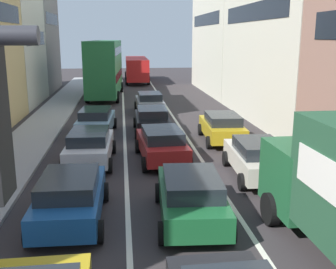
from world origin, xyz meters
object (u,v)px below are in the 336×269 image
at_px(sedan_left_lane_third, 90,146).
at_px(bus_mid_queue_primary, 105,66).
at_px(sedan_centre_lane_second, 191,196).
at_px(sedan_centre_lane_fifth, 150,102).
at_px(coupe_centre_lane_fourth, 152,119).
at_px(wagon_left_lane_second, 70,196).
at_px(sedan_right_lane_behind_truck, 257,158).
at_px(hatchback_centre_lane_third, 162,144).
at_px(sedan_left_lane_fourth, 96,121).
at_px(wagon_right_lane_far, 222,127).
at_px(bus_far_queue_secondary, 137,68).

distance_m(sedan_left_lane_third, bus_mid_queue_primary, 20.22).
bearing_deg(sedan_centre_lane_second, sedan_centre_lane_fifth, 3.22).
bearing_deg(coupe_centre_lane_fourth, wagon_left_lane_second, 164.31).
distance_m(coupe_centre_lane_fourth, sedan_right_lane_behind_truck, 8.81).
relative_size(hatchback_centre_lane_third, bus_mid_queue_primary, 0.41).
xyz_separation_m(sedan_left_lane_third, sedan_right_lane_behind_truck, (6.65, -2.57, 0.00)).
xyz_separation_m(hatchback_centre_lane_third, bus_mid_queue_primary, (-3.15, 20.13, 2.03)).
distance_m(hatchback_centre_lane_third, sedan_centre_lane_fifth, 11.89).
relative_size(hatchback_centre_lane_third, sedan_left_lane_third, 1.01).
xyz_separation_m(sedan_right_lane_behind_truck, bus_mid_queue_primary, (-6.66, 22.69, 2.03)).
distance_m(coupe_centre_lane_fourth, sedan_centre_lane_fifth, 6.37).
height_order(hatchback_centre_lane_third, sedan_left_lane_fourth, same).
relative_size(sedan_centre_lane_fifth, sedan_right_lane_behind_truck, 0.99).
bearing_deg(sedan_right_lane_behind_truck, sedan_left_lane_third, 71.64).
bearing_deg(wagon_left_lane_second, sedan_right_lane_behind_truck, -63.23).
bearing_deg(coupe_centre_lane_fourth, sedan_left_lane_third, 150.82).
height_order(hatchback_centre_lane_third, sedan_right_lane_behind_truck, same).
bearing_deg(bus_mid_queue_primary, wagon_right_lane_far, -155.76).
height_order(wagon_left_lane_second, hatchback_centre_lane_third, same).
distance_m(wagon_left_lane_second, hatchback_centre_lane_third, 6.70).
bearing_deg(wagon_left_lane_second, sedan_centre_lane_second, -94.61).
bearing_deg(sedan_left_lane_fourth, sedan_right_lane_behind_truck, -136.80).
bearing_deg(wagon_right_lane_far, sedan_centre_lane_fifth, 22.75).
height_order(sedan_centre_lane_second, wagon_right_lane_far, same).
xyz_separation_m(bus_mid_queue_primary, bus_far_queue_secondary, (3.30, 12.82, -1.07)).
bearing_deg(hatchback_centre_lane_third, sedan_right_lane_behind_truck, -129.49).
height_order(sedan_centre_lane_second, sedan_left_lane_third, same).
bearing_deg(wagon_right_lane_far, sedan_left_lane_fourth, 72.84).
height_order(sedan_left_lane_fourth, wagon_right_lane_far, same).
xyz_separation_m(sedan_centre_lane_second, bus_mid_queue_primary, (-3.42, 26.32, 2.03)).
distance_m(sedan_centre_lane_fifth, bus_mid_queue_primary, 9.16).
bearing_deg(sedan_centre_lane_fifth, hatchback_centre_lane_third, 177.71).
bearing_deg(coupe_centre_lane_fourth, sedan_centre_lane_second, -178.22).
xyz_separation_m(sedan_centre_lane_fifth, bus_far_queue_secondary, (-0.13, 21.07, 0.96)).
xyz_separation_m(coupe_centre_lane_fourth, wagon_right_lane_far, (3.51, -2.37, 0.00)).
xyz_separation_m(coupe_centre_lane_fourth, bus_mid_queue_primary, (-3.13, 14.61, 2.03)).
distance_m(sedan_centre_lane_second, wagon_left_lane_second, 3.57).
xyz_separation_m(sedan_left_lane_third, bus_mid_queue_primary, (-0.01, 20.12, 2.03)).
bearing_deg(sedan_left_lane_fourth, sedan_centre_lane_fifth, -25.02).
bearing_deg(wagon_left_lane_second, wagon_right_lane_far, -36.04).
bearing_deg(bus_far_queue_secondary, hatchback_centre_lane_third, -179.94).
bearing_deg(sedan_centre_lane_fifth, wagon_left_lane_second, 167.68).
height_order(sedan_centre_lane_second, bus_far_queue_secondary, bus_far_queue_secondary).
height_order(wagon_right_lane_far, bus_mid_queue_primary, bus_mid_queue_primary).
relative_size(sedan_left_lane_third, bus_mid_queue_primary, 0.41).
bearing_deg(sedan_left_lane_third, sedan_right_lane_behind_truck, -109.01).
distance_m(wagon_left_lane_second, sedan_left_lane_fourth, 11.38).
height_order(wagon_left_lane_second, sedan_centre_lane_fifth, same).
xyz_separation_m(wagon_left_lane_second, hatchback_centre_lane_third, (3.29, 5.84, 0.00)).
relative_size(wagon_right_lane_far, bus_mid_queue_primary, 0.41).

